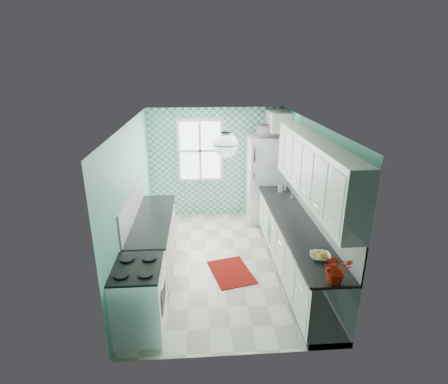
{
  "coord_description": "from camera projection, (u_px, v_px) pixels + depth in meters",
  "views": [
    {
      "loc": [
        -0.37,
        -5.53,
        3.37
      ],
      "look_at": [
        0.05,
        0.25,
        1.25
      ],
      "focal_mm": 28.0,
      "sensor_mm": 36.0,
      "label": 1
    }
  ],
  "objects": [
    {
      "name": "fridge",
      "position": [
        266.0,
        179.0,
        7.81
      ],
      "size": [
        0.83,
        0.82,
        1.92
      ],
      "rotation": [
        0.0,
        0.0,
        0.03
      ],
      "color": "white",
      "rests_on": "floor"
    },
    {
      "name": "upper_cabinets_right",
      "position": [
        313.0,
        169.0,
        5.24
      ],
      "size": [
        0.33,
        3.2,
        0.9
      ],
      "primitive_type": "cube",
      "color": "white",
      "rests_on": "wall_right"
    },
    {
      "name": "ceiling_light",
      "position": [
        226.0,
        145.0,
        4.81
      ],
      "size": [
        0.34,
        0.34,
        0.35
      ],
      "color": "silver",
      "rests_on": "ceiling"
    },
    {
      "name": "dish_towel",
      "position": [
        269.0,
        230.0,
        6.46
      ],
      "size": [
        0.11,
        0.25,
        0.4
      ],
      "primitive_type": "cube",
      "rotation": [
        0.0,
        0.0,
        -0.35
      ],
      "color": "teal",
      "rests_on": "base_cabinets_right"
    },
    {
      "name": "accent_wall",
      "position": [
        216.0,
        163.0,
        7.98
      ],
      "size": [
        3.0,
        0.01,
        2.5
      ],
      "primitive_type": "cube",
      "color": "teal",
      "rests_on": "wall_back"
    },
    {
      "name": "floor",
      "position": [
        222.0,
        262.0,
        6.37
      ],
      "size": [
        3.0,
        4.4,
        0.02
      ],
      "primitive_type": "cube",
      "color": "beige",
      "rests_on": "ground"
    },
    {
      "name": "backsplash_left",
      "position": [
        133.0,
        204.0,
        5.78
      ],
      "size": [
        0.02,
        2.15,
        0.51
      ],
      "primitive_type": "cube",
      "color": "white",
      "rests_on": "wall_left"
    },
    {
      "name": "wall_right",
      "position": [
        309.0,
        195.0,
        6.03
      ],
      "size": [
        0.02,
        4.4,
        2.5
      ],
      "primitive_type": "cube",
      "color": "#5AAB92",
      "rests_on": "floor"
    },
    {
      "name": "wall_back",
      "position": [
        216.0,
        163.0,
        8.0
      ],
      "size": [
        3.0,
        0.02,
        2.5
      ],
      "primitive_type": "cube",
      "color": "#5AAB92",
      "rests_on": "floor"
    },
    {
      "name": "rug",
      "position": [
        231.0,
        272.0,
        6.01
      ],
      "size": [
        0.83,
        1.03,
        0.01
      ],
      "primitive_type": "cube",
      "rotation": [
        0.0,
        0.0,
        0.24
      ],
      "color": "#7B0801",
      "rests_on": "floor"
    },
    {
      "name": "countertop_right",
      "position": [
        295.0,
        223.0,
        5.75
      ],
      "size": [
        0.63,
        3.6,
        0.04
      ],
      "primitive_type": "cube",
      "color": "black",
      "rests_on": "base_cabinets_right"
    },
    {
      "name": "base_cabinets_right",
      "position": [
        294.0,
        248.0,
        5.91
      ],
      "size": [
        0.6,
        3.6,
        0.9
      ],
      "primitive_type": "cube",
      "color": "white",
      "rests_on": "floor"
    },
    {
      "name": "fruit_bowl",
      "position": [
        320.0,
        256.0,
        4.63
      ],
      "size": [
        0.31,
        0.31,
        0.07
      ],
      "primitive_type": "imported",
      "rotation": [
        0.0,
        0.0,
        -0.17
      ],
      "color": "white",
      "rests_on": "countertop_right"
    },
    {
      "name": "countertop_left",
      "position": [
        153.0,
        219.0,
        5.9
      ],
      "size": [
        0.63,
        2.15,
        0.04
      ],
      "primitive_type": "cube",
      "color": "black",
      "rests_on": "base_cabinets_left"
    },
    {
      "name": "potted_plant",
      "position": [
        337.0,
        269.0,
        4.07
      ],
      "size": [
        0.35,
        0.31,
        0.37
      ],
      "primitive_type": "imported",
      "rotation": [
        0.0,
        0.0,
        -0.07
      ],
      "color": "#C40609",
      "rests_on": "countertop_right"
    },
    {
      "name": "stove",
      "position": [
        139.0,
        298.0,
        4.57
      ],
      "size": [
        0.63,
        0.79,
        0.95
      ],
      "rotation": [
        0.0,
        0.0,
        0.06
      ],
      "color": "silver",
      "rests_on": "floor"
    },
    {
      "name": "ceiling",
      "position": [
        222.0,
        123.0,
        5.5
      ],
      "size": [
        3.0,
        4.4,
        0.02
      ],
      "primitive_type": "cube",
      "color": "white",
      "rests_on": "wall_back"
    },
    {
      "name": "backsplash_right",
      "position": [
        315.0,
        207.0,
        5.68
      ],
      "size": [
        0.02,
        3.6,
        0.51
      ],
      "primitive_type": "cube",
      "color": "white",
      "rests_on": "wall_right"
    },
    {
      "name": "microwave",
      "position": [
        268.0,
        131.0,
        7.44
      ],
      "size": [
        0.47,
        0.32,
        0.26
      ],
      "primitive_type": "imported",
      "rotation": [
        0.0,
        0.0,
        3.13
      ],
      "color": "silver",
      "rests_on": "fridge"
    },
    {
      "name": "wall_front",
      "position": [
        235.0,
        268.0,
        3.86
      ],
      "size": [
        3.0,
        0.02,
        2.5
      ],
      "primitive_type": "cube",
      "color": "#5AAB92",
      "rests_on": "floor"
    },
    {
      "name": "soap_bottle",
      "position": [
        280.0,
        187.0,
        7.04
      ],
      "size": [
        0.1,
        0.1,
        0.19
      ],
      "primitive_type": "imported",
      "rotation": [
        0.0,
        0.0,
        -0.11
      ],
      "color": "#95A1AE",
      "rests_on": "countertop_right"
    },
    {
      "name": "wall_left",
      "position": [
        132.0,
        199.0,
        5.83
      ],
      "size": [
        0.02,
        4.4,
        2.5
      ],
      "primitive_type": "cube",
      "color": "#5AAB92",
      "rests_on": "floor"
    },
    {
      "name": "sink",
      "position": [
        283.0,
        200.0,
        6.68
      ],
      "size": [
        0.48,
        0.4,
        0.53
      ],
      "rotation": [
        0.0,
        0.0,
        0.04
      ],
      "color": "silver",
      "rests_on": "countertop_right"
    },
    {
      "name": "window",
      "position": [
        200.0,
        151.0,
        7.83
      ],
      "size": [
        1.04,
        0.05,
        1.44
      ],
      "color": "white",
      "rests_on": "wall_back"
    },
    {
      "name": "upper_cabinet_fridge",
      "position": [
        277.0,
        121.0,
        7.39
      ],
      "size": [
        0.4,
        0.74,
        0.4
      ],
      "primitive_type": "cube",
      "color": "white",
      "rests_on": "wall_right"
    },
    {
      "name": "base_cabinets_left",
      "position": [
        154.0,
        243.0,
        6.06
      ],
      "size": [
        0.6,
        2.15,
        0.9
      ],
      "primitive_type": "cube",
      "color": "white",
      "rests_on": "floor"
    }
  ]
}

